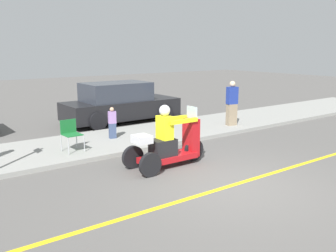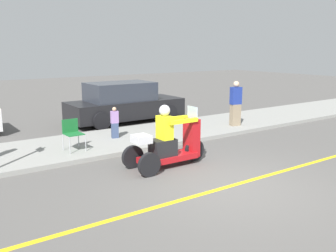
{
  "view_description": "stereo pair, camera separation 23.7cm",
  "coord_description": "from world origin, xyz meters",
  "px_view_note": "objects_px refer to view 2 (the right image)",
  "views": [
    {
      "loc": [
        -5.45,
        -5.09,
        2.78
      ],
      "look_at": [
        -0.36,
        1.82,
        0.99
      ],
      "focal_mm": 40.0,
      "sensor_mm": 36.0,
      "label": 1
    },
    {
      "loc": [
        -5.26,
        -5.23,
        2.78
      ],
      "look_at": [
        -0.36,
        1.82,
        0.99
      ],
      "focal_mm": 40.0,
      "sensor_mm": 36.0,
      "label": 2
    }
  ],
  "objects_px": {
    "spectator_far_back": "(236,104)",
    "spectator_end_of_line": "(115,123)",
    "folding_chair_curbside": "(72,131)",
    "parked_car_lot_center": "(124,103)",
    "motorcycle_trike": "(169,144)"
  },
  "relations": [
    {
      "from": "spectator_far_back",
      "to": "spectator_end_of_line",
      "type": "xyz_separation_m",
      "value": [
        -4.29,
        0.74,
        -0.29
      ]
    },
    {
      "from": "folding_chair_curbside",
      "to": "parked_car_lot_center",
      "type": "distance_m",
      "value": 4.59
    },
    {
      "from": "spectator_far_back",
      "to": "spectator_end_of_line",
      "type": "bearing_deg",
      "value": 170.28
    },
    {
      "from": "motorcycle_trike",
      "to": "spectator_far_back",
      "type": "bearing_deg",
      "value": 26.37
    },
    {
      "from": "spectator_far_back",
      "to": "folding_chair_curbside",
      "type": "distance_m",
      "value": 5.84
    },
    {
      "from": "folding_chair_curbside",
      "to": "parked_car_lot_center",
      "type": "bearing_deg",
      "value": 44.53
    },
    {
      "from": "spectator_far_back",
      "to": "parked_car_lot_center",
      "type": "xyz_separation_m",
      "value": [
        -2.56,
        3.37,
        -0.15
      ]
    },
    {
      "from": "motorcycle_trike",
      "to": "folding_chair_curbside",
      "type": "distance_m",
      "value": 2.75
    },
    {
      "from": "spectator_far_back",
      "to": "parked_car_lot_center",
      "type": "height_order",
      "value": "spectator_far_back"
    },
    {
      "from": "spectator_end_of_line",
      "to": "folding_chair_curbside",
      "type": "bearing_deg",
      "value": -159.27
    },
    {
      "from": "spectator_end_of_line",
      "to": "parked_car_lot_center",
      "type": "xyz_separation_m",
      "value": [
        1.73,
        2.64,
        0.14
      ]
    },
    {
      "from": "motorcycle_trike",
      "to": "folding_chair_curbside",
      "type": "xyz_separation_m",
      "value": [
        -1.51,
        2.3,
        0.09
      ]
    },
    {
      "from": "motorcycle_trike",
      "to": "folding_chair_curbside",
      "type": "relative_size",
      "value": 2.57
    },
    {
      "from": "spectator_far_back",
      "to": "folding_chair_curbside",
      "type": "xyz_separation_m",
      "value": [
        -5.83,
        0.15,
        -0.24
      ]
    },
    {
      "from": "folding_chair_curbside",
      "to": "motorcycle_trike",
      "type": "bearing_deg",
      "value": -56.77
    }
  ]
}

